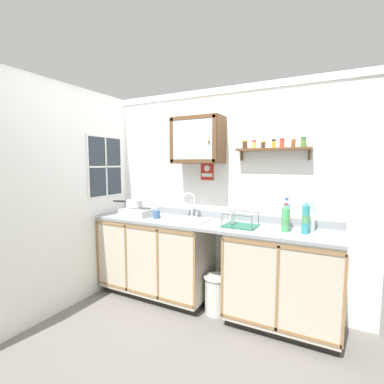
% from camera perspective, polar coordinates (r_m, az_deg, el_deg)
% --- Properties ---
extents(floor, '(5.69, 5.69, 0.00)m').
position_cam_1_polar(floor, '(3.14, 0.54, -24.59)').
color(floor, slate).
rests_on(floor, ground).
extents(back_wall, '(3.29, 0.07, 2.43)m').
position_cam_1_polar(back_wall, '(3.25, 5.22, -0.57)').
color(back_wall, white).
rests_on(back_wall, ground).
extents(side_wall_left, '(0.05, 3.36, 2.43)m').
position_cam_1_polar(side_wall_left, '(3.35, -23.52, -1.02)').
color(side_wall_left, white).
rests_on(side_wall_left, ground).
extents(lower_cabinet_run, '(1.35, 0.57, 0.92)m').
position_cam_1_polar(lower_cabinet_run, '(3.47, -7.39, -13.04)').
color(lower_cabinet_run, black).
rests_on(lower_cabinet_run, ground).
extents(lower_cabinet_run_right, '(1.05, 0.57, 0.92)m').
position_cam_1_polar(lower_cabinet_run_right, '(2.94, 18.11, -16.87)').
color(lower_cabinet_run_right, black).
rests_on(lower_cabinet_run_right, ground).
extents(countertop, '(2.65, 0.59, 0.03)m').
position_cam_1_polar(countertop, '(3.02, 2.94, -6.56)').
color(countertop, gray).
rests_on(countertop, lower_cabinet_run).
extents(backsplash, '(2.65, 0.02, 0.08)m').
position_cam_1_polar(backsplash, '(3.26, 4.95, -4.68)').
color(backsplash, gray).
rests_on(backsplash, countertop).
extents(sink, '(0.50, 0.41, 0.44)m').
position_cam_1_polar(sink, '(3.18, -1.20, -6.14)').
color(sink, silver).
rests_on(sink, countertop).
extents(hot_plate_stove, '(0.36, 0.34, 0.09)m').
position_cam_1_polar(hot_plate_stove, '(3.48, -10.87, -4.00)').
color(hot_plate_stove, silver).
rests_on(hot_plate_stove, countertop).
extents(saucepan, '(0.37, 0.21, 0.09)m').
position_cam_1_polar(saucepan, '(3.54, -11.82, -2.29)').
color(saucepan, silver).
rests_on(saucepan, hot_plate_stove).
extents(bottle_detergent_teal_0, '(0.07, 0.07, 0.31)m').
position_cam_1_polar(bottle_detergent_teal_0, '(2.73, 22.27, -4.97)').
color(bottle_detergent_teal_0, teal).
rests_on(bottle_detergent_teal_0, countertop).
extents(bottle_water_clear_1, '(0.08, 0.08, 0.33)m').
position_cam_1_polar(bottle_water_clear_1, '(2.85, 23.19, -4.33)').
color(bottle_water_clear_1, silver).
rests_on(bottle_water_clear_1, countertop).
extents(bottle_water_blue_2, '(0.08, 0.08, 0.31)m').
position_cam_1_polar(bottle_water_blue_2, '(2.85, 18.73, -4.49)').
color(bottle_water_blue_2, '#8CB7E0').
rests_on(bottle_water_blue_2, countertop).
extents(bottle_soda_green_3, '(0.07, 0.07, 0.27)m').
position_cam_1_polar(bottle_soda_green_3, '(2.75, 18.63, -5.25)').
color(bottle_soda_green_3, '#4CB266').
rests_on(bottle_soda_green_3, countertop).
extents(dish_rack, '(0.33, 0.27, 0.16)m').
position_cam_1_polar(dish_rack, '(2.87, 9.68, -6.52)').
color(dish_rack, '#26664C').
rests_on(dish_rack, countertop).
extents(mug, '(0.08, 0.12, 0.10)m').
position_cam_1_polar(mug, '(3.27, -7.26, -4.51)').
color(mug, '#3F6699').
rests_on(mug, countertop).
extents(wall_cabinet, '(0.58, 0.30, 0.52)m').
position_cam_1_polar(wall_cabinet, '(3.16, 1.18, 10.54)').
color(wall_cabinet, brown).
extents(spice_shelf, '(0.74, 0.14, 0.22)m').
position_cam_1_polar(spice_shelf, '(2.96, 16.26, 8.73)').
color(spice_shelf, brown).
extents(warning_sign, '(0.16, 0.01, 0.22)m').
position_cam_1_polar(warning_sign, '(3.25, 3.12, 4.36)').
color(warning_sign, '#B2261E').
extents(window, '(0.03, 0.57, 0.76)m').
position_cam_1_polar(window, '(3.64, -17.34, 4.98)').
color(window, '#262D38').
extents(trash_bin, '(0.27, 0.27, 0.40)m').
position_cam_1_polar(trash_bin, '(3.16, 5.01, -20.03)').
color(trash_bin, silver).
rests_on(trash_bin, ground).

